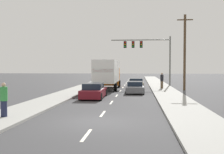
% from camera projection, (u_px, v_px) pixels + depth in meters
% --- Properties ---
extents(ground_plane, '(140.00, 140.00, 0.00)m').
position_uv_depth(ground_plane, '(124.00, 86.00, 38.38)').
color(ground_plane, '#3D3D3F').
extents(sidewalk_right, '(2.80, 80.00, 0.14)m').
position_uv_depth(sidewalk_right, '(163.00, 89.00, 32.92)').
color(sidewalk_right, '#9E9E99').
rests_on(sidewalk_right, ground_plane).
extents(sidewalk_left, '(2.80, 80.00, 0.14)m').
position_uv_depth(sidewalk_left, '(82.00, 88.00, 33.89)').
color(sidewalk_left, '#9E9E99').
rests_on(sidewalk_left, ground_plane).
extents(lane_markings, '(0.14, 57.00, 0.01)m').
position_uv_depth(lane_markings, '(122.00, 89.00, 33.30)').
color(lane_markings, silver).
rests_on(lane_markings, ground_plane).
extents(box_truck, '(2.61, 9.02, 3.48)m').
position_uv_depth(box_truck, '(108.00, 73.00, 32.63)').
color(box_truck, white).
rests_on(box_truck, ground_plane).
extents(car_maroon, '(1.92, 4.64, 1.32)m').
position_uv_depth(car_maroon, '(94.00, 91.00, 23.76)').
color(car_maroon, maroon).
rests_on(car_maroon, ground_plane).
extents(car_tan, '(1.99, 4.43, 1.26)m').
position_uv_depth(car_tan, '(136.00, 84.00, 34.63)').
color(car_tan, tan).
rests_on(car_tan, ground_plane).
extents(car_gray, '(1.89, 4.49, 1.21)m').
position_uv_depth(car_gray, '(135.00, 88.00, 28.51)').
color(car_gray, slate).
rests_on(car_gray, ground_plane).
extents(traffic_signal_mast, '(8.53, 0.69, 7.08)m').
position_uv_depth(traffic_signal_mast, '(143.00, 48.00, 39.26)').
color(traffic_signal_mast, '#595B56').
rests_on(traffic_signal_mast, ground_plane).
extents(utility_pole_mid, '(1.80, 0.28, 8.75)m').
position_uv_depth(utility_pole_mid, '(185.00, 51.00, 31.56)').
color(utility_pole_mid, brown).
rests_on(utility_pole_mid, ground_plane).
extents(pedestrian_near_corner, '(0.38, 0.38, 1.78)m').
position_uv_depth(pedestrian_near_corner, '(4.00, 100.00, 14.17)').
color(pedestrian_near_corner, '#1E233F').
rests_on(pedestrian_near_corner, sidewalk_left).
extents(pedestrian_mid_block, '(0.38, 0.38, 1.88)m').
position_uv_depth(pedestrian_mid_block, '(162.00, 81.00, 32.57)').
color(pedestrian_mid_block, brown).
rests_on(pedestrian_mid_block, sidewalk_right).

